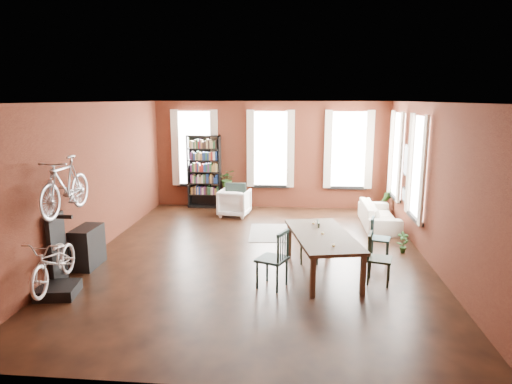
# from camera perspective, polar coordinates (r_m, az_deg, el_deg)

# --- Properties ---
(room) EXTENTS (9.00, 9.04, 3.22)m
(room) POSITION_cam_1_polar(r_m,az_deg,el_deg) (9.84, 1.92, 4.98)
(room) COLOR black
(room) RESTS_ON ground
(dining_table) EXTENTS (1.47, 2.42, 0.77)m
(dining_table) POSITION_cam_1_polar(r_m,az_deg,el_deg) (8.80, 8.25, -7.66)
(dining_table) COLOR #4C3D2D
(dining_table) RESTS_ON ground
(dining_chair_a) EXTENTS (0.63, 0.63, 1.04)m
(dining_chair_a) POSITION_cam_1_polar(r_m,az_deg,el_deg) (8.07, 2.02, -8.35)
(dining_chair_a) COLOR #183635
(dining_chair_a) RESTS_ON ground
(dining_chair_b) EXTENTS (0.40, 0.40, 0.86)m
(dining_chair_b) POSITION_cam_1_polar(r_m,az_deg,el_deg) (9.33, 6.68, -6.19)
(dining_chair_b) COLOR #202F1C
(dining_chair_b) RESTS_ON ground
(dining_chair_c) EXTENTS (0.51, 0.51, 0.91)m
(dining_chair_c) POSITION_cam_1_polar(r_m,az_deg,el_deg) (8.53, 15.17, -8.08)
(dining_chair_c) COLOR black
(dining_chair_c) RESTS_ON ground
(dining_chair_d) EXTENTS (0.49, 0.49, 0.86)m
(dining_chair_d) POSITION_cam_1_polar(r_m,az_deg,el_deg) (9.82, 15.24, -5.64)
(dining_chair_d) COLOR #1A3839
(dining_chair_d) RESTS_ON ground
(bookshelf) EXTENTS (1.00, 0.32, 2.20)m
(bookshelf) POSITION_cam_1_polar(r_m,az_deg,el_deg) (13.91, -6.48, 2.55)
(bookshelf) COLOR black
(bookshelf) RESTS_ON ground
(white_armchair) EXTENTS (0.91, 0.86, 0.84)m
(white_armchair) POSITION_cam_1_polar(r_m,az_deg,el_deg) (12.91, -2.72, -1.17)
(white_armchair) COLOR white
(white_armchair) RESTS_ON ground
(cream_sofa) EXTENTS (0.61, 2.08, 0.81)m
(cream_sofa) POSITION_cam_1_polar(r_m,az_deg,el_deg) (12.27, 15.14, -2.30)
(cream_sofa) COLOR beige
(cream_sofa) RESTS_ON ground
(striped_rug) EXTENTS (1.07, 1.63, 0.01)m
(striped_rug) POSITION_cam_1_polar(r_m,az_deg,el_deg) (11.36, 1.75, -5.10)
(striped_rug) COLOR black
(striped_rug) RESTS_ON ground
(bike_trainer) EXTENTS (0.72, 0.72, 0.18)m
(bike_trainer) POSITION_cam_1_polar(r_m,az_deg,el_deg) (8.56, -23.51, -11.21)
(bike_trainer) COLOR black
(bike_trainer) RESTS_ON ground
(bike_wall_rack) EXTENTS (0.16, 0.60, 1.30)m
(bike_wall_rack) POSITION_cam_1_polar(r_m,az_deg,el_deg) (8.87, -23.61, -6.58)
(bike_wall_rack) COLOR black
(bike_wall_rack) RESTS_ON ground
(console_table) EXTENTS (0.40, 0.80, 0.80)m
(console_table) POSITION_cam_1_polar(r_m,az_deg,el_deg) (9.65, -20.30, -6.45)
(console_table) COLOR black
(console_table) RESTS_ON ground
(plant_stand) EXTENTS (0.40, 0.40, 0.61)m
(plant_stand) POSITION_cam_1_polar(r_m,az_deg,el_deg) (13.88, -3.44, -0.76)
(plant_stand) COLOR black
(plant_stand) RESTS_ON ground
(plant_by_sofa) EXTENTS (0.45, 0.76, 0.33)m
(plant_by_sofa) POSITION_cam_1_polar(r_m,az_deg,el_deg) (13.46, 15.69, -2.19)
(plant_by_sofa) COLOR #326127
(plant_by_sofa) RESTS_ON ground
(plant_small) EXTENTS (0.32, 0.51, 0.17)m
(plant_small) POSITION_cam_1_polar(r_m,az_deg,el_deg) (10.40, 17.84, -6.81)
(plant_small) COLOR #265020
(plant_small) RESTS_ON ground
(bicycle_floor) EXTENTS (0.65, 0.91, 1.64)m
(bicycle_floor) POSITION_cam_1_polar(r_m,az_deg,el_deg) (8.27, -24.11, -5.35)
(bicycle_floor) COLOR beige
(bicycle_floor) RESTS_ON bike_trainer
(bicycle_hung) EXTENTS (0.47, 1.00, 1.66)m
(bicycle_hung) POSITION_cam_1_polar(r_m,az_deg,el_deg) (8.43, -22.93, 2.93)
(bicycle_hung) COLOR #A5A8AD
(bicycle_hung) RESTS_ON bike_wall_rack
(plant_on_stand) EXTENTS (0.55, 0.61, 0.44)m
(plant_on_stand) POSITION_cam_1_polar(r_m,az_deg,el_deg) (13.82, -3.58, 1.40)
(plant_on_stand) COLOR #2F5D25
(plant_on_stand) RESTS_ON plant_stand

